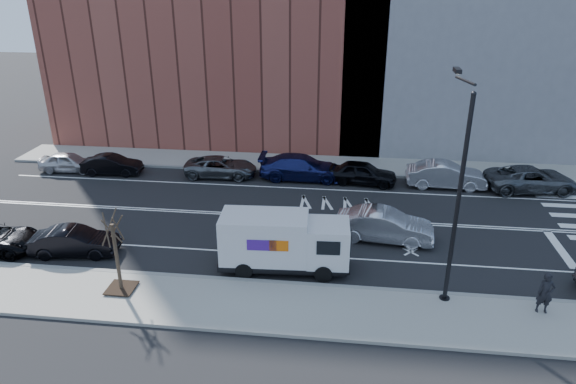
% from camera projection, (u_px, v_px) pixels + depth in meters
% --- Properties ---
extents(ground, '(120.00, 120.00, 0.00)m').
position_uv_depth(ground, '(299.00, 217.00, 29.50)').
color(ground, black).
rests_on(ground, ground).
extents(sidewalk_near, '(44.00, 3.60, 0.15)m').
position_uv_depth(sidewalk_near, '(278.00, 307.00, 21.45)').
color(sidewalk_near, gray).
rests_on(sidewalk_near, ground).
extents(sidewalk_far, '(44.00, 3.60, 0.15)m').
position_uv_depth(sidewalk_far, '(311.00, 164.00, 37.50)').
color(sidewalk_far, gray).
rests_on(sidewalk_far, ground).
extents(curb_near, '(44.00, 0.25, 0.17)m').
position_uv_depth(curb_near, '(283.00, 283.00, 23.08)').
color(curb_near, gray).
rests_on(curb_near, ground).
extents(curb_far, '(44.00, 0.25, 0.17)m').
position_uv_depth(curb_far, '(309.00, 173.00, 35.86)').
color(curb_far, gray).
rests_on(curb_far, ground).
extents(road_markings, '(40.00, 8.60, 0.01)m').
position_uv_depth(road_markings, '(299.00, 217.00, 29.50)').
color(road_markings, white).
rests_on(road_markings, ground).
extents(bldg_brick, '(26.00, 10.00, 22.00)m').
position_uv_depth(bldg_brick, '(219.00, 0.00, 40.27)').
color(bldg_brick, brown).
rests_on(bldg_brick, ground).
extents(streetlight, '(0.44, 4.02, 9.34)m').
position_uv_depth(streetlight, '(457.00, 188.00, 20.43)').
color(streetlight, black).
rests_on(streetlight, ground).
extents(street_tree, '(1.20, 1.20, 3.75)m').
position_uv_depth(street_tree, '(118.00, 264.00, 22.04)').
color(street_tree, black).
rests_on(street_tree, ground).
extents(fedex_van, '(6.16, 2.40, 2.77)m').
position_uv_depth(fedex_van, '(283.00, 242.00, 23.84)').
color(fedex_van, black).
rests_on(fedex_van, ground).
extents(far_parked_a, '(4.09, 1.80, 1.37)m').
position_uv_depth(far_parked_a, '(69.00, 162.00, 36.10)').
color(far_parked_a, '#AEADB2').
rests_on(far_parked_a, ground).
extents(far_parked_b, '(4.16, 1.66, 1.35)m').
position_uv_depth(far_parked_b, '(112.00, 165.00, 35.62)').
color(far_parked_b, black).
rests_on(far_parked_b, ground).
extents(far_parked_c, '(4.99, 2.46, 1.36)m').
position_uv_depth(far_parked_c, '(221.00, 167.00, 35.21)').
color(far_parked_c, '#565A5F').
rests_on(far_parked_c, ground).
extents(far_parked_d, '(5.71, 2.35, 1.65)m').
position_uv_depth(far_parked_d, '(301.00, 167.00, 34.73)').
color(far_parked_d, navy).
rests_on(far_parked_d, ground).
extents(far_parked_e, '(4.63, 2.30, 1.52)m').
position_uv_depth(far_parked_e, '(363.00, 173.00, 33.96)').
color(far_parked_e, black).
rests_on(far_parked_e, ground).
extents(far_parked_f, '(5.08, 1.85, 1.66)m').
position_uv_depth(far_parked_f, '(446.00, 175.00, 33.38)').
color(far_parked_f, silver).
rests_on(far_parked_f, ground).
extents(far_parked_g, '(5.89, 3.19, 1.57)m').
position_uv_depth(far_parked_g, '(531.00, 179.00, 32.85)').
color(far_parked_g, '#4E5155').
rests_on(far_parked_g, ground).
extents(driving_sedan, '(5.22, 2.31, 1.66)m').
position_uv_depth(driving_sedan, '(384.00, 225.00, 26.72)').
color(driving_sedan, '#BABAC0').
rests_on(driving_sedan, ground).
extents(near_parked_rear_a, '(4.38, 1.98, 1.40)m').
position_uv_depth(near_parked_rear_a, '(75.00, 242.00, 25.40)').
color(near_parked_rear_a, black).
rests_on(near_parked_rear_a, ground).
extents(pedestrian, '(0.67, 0.45, 1.80)m').
position_uv_depth(pedestrian, '(545.00, 293.00, 20.72)').
color(pedestrian, black).
rests_on(pedestrian, sidewalk_near).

